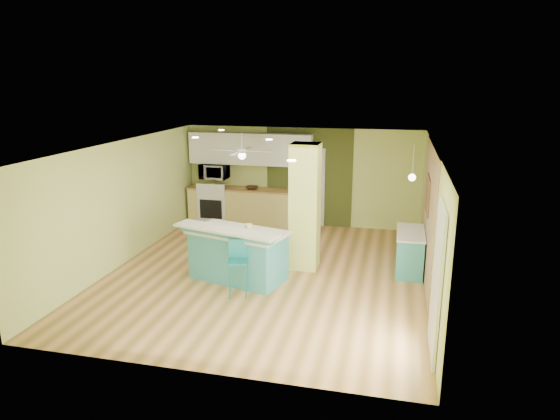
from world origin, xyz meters
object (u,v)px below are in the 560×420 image
object	(u,v)px
peninsula	(238,254)
fruit_bowl	(252,188)
bar_stool	(238,259)
canister	(249,228)
side_counter	(410,251)

from	to	relation	value
peninsula	fruit_bowl	xyz separation A→B (m)	(-0.76, 3.55, 0.47)
bar_stool	canister	distance (m)	0.75
fruit_bowl	canister	world-z (taller)	canister
bar_stool	peninsula	bearing A→B (deg)	93.70
bar_stool	fruit_bowl	size ratio (longest dim) A/B	3.05
peninsula	canister	world-z (taller)	canister
side_counter	fruit_bowl	world-z (taller)	fruit_bowl
bar_stool	side_counter	distance (m)	3.47
bar_stool	fruit_bowl	xyz separation A→B (m)	(-0.98, 4.20, 0.32)
bar_stool	side_counter	xyz separation A→B (m)	(2.93, 1.84, -0.26)
canister	fruit_bowl	bearing A→B (deg)	105.47
peninsula	fruit_bowl	size ratio (longest dim) A/B	6.57
bar_stool	fruit_bowl	world-z (taller)	fruit_bowl
peninsula	bar_stool	distance (m)	0.70
peninsula	bar_stool	size ratio (longest dim) A/B	2.15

